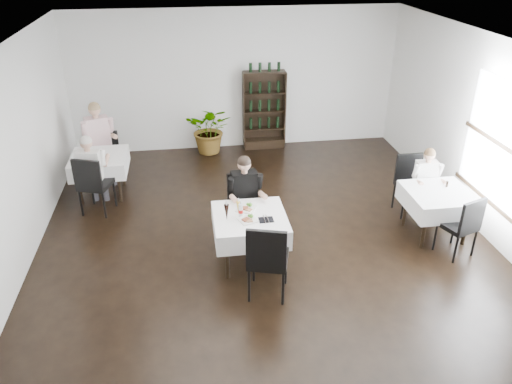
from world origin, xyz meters
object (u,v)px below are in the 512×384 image
main_table (250,225)px  diner_main (246,193)px  wine_shelf (264,111)px  potted_tree (210,129)px

main_table → diner_main: size_ratio=0.74×
wine_shelf → potted_tree: size_ratio=1.63×
wine_shelf → diner_main: 3.82m
wine_shelf → potted_tree: (-1.20, -0.11, -0.31)m
wine_shelf → main_table: wine_shelf is taller
wine_shelf → diner_main: size_ratio=1.25×
wine_shelf → main_table: 4.41m
main_table → potted_tree: size_ratio=0.96×
wine_shelf → diner_main: (-0.88, -3.71, -0.03)m
main_table → diner_main: diner_main is taller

